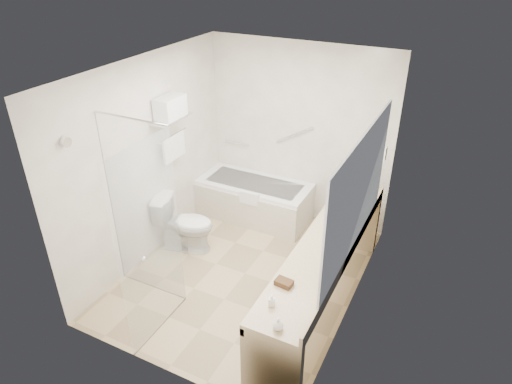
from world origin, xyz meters
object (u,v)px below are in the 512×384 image
at_px(vanity_counter, 324,262).
at_px(water_bottle_left, 347,189).
at_px(toilet, 185,224).
at_px(amenity_basket, 284,283).
at_px(bathtub, 254,199).

distance_m(vanity_counter, water_bottle_left, 1.16).
relative_size(vanity_counter, water_bottle_left, 14.18).
relative_size(toilet, amenity_basket, 4.77).
bearing_deg(vanity_counter, water_bottle_left, 96.08).
xyz_separation_m(toilet, amenity_basket, (1.83, -1.03, 0.51)).
distance_m(vanity_counter, toilet, 2.01).
height_order(bathtub, vanity_counter, vanity_counter).
relative_size(bathtub, toilet, 2.13).
bearing_deg(water_bottle_left, amenity_basket, -90.77).
bearing_deg(bathtub, vanity_counter, -42.35).
distance_m(amenity_basket, water_bottle_left, 1.86).
distance_m(bathtub, amenity_basket, 2.61).
distance_m(toilet, water_bottle_left, 2.11).
bearing_deg(vanity_counter, bathtub, 137.65).
xyz_separation_m(vanity_counter, amenity_basket, (-0.14, -0.74, 0.24)).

